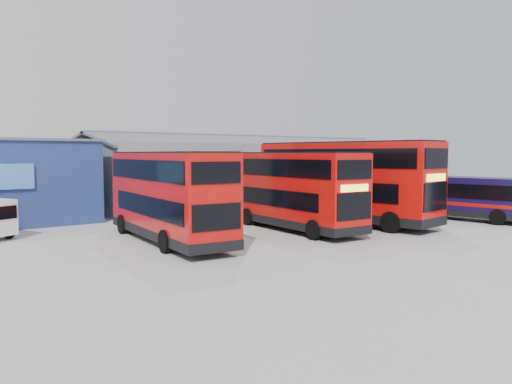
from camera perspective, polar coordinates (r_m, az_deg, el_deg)
name	(u,v)px	position (r m, az deg, el deg)	size (l,w,h in m)	color
ground_plane	(369,240)	(25.22, 12.82, -5.40)	(120.00, 120.00, 0.00)	#ABABA5
maintenance_shed	(252,172)	(44.97, -0.43, 2.33)	(30.50, 12.00, 5.89)	gray
double_decker_left	(168,197)	(24.32, -10.03, -0.58)	(3.52, 10.46, 4.34)	red
double_decker_centre	(290,191)	(28.01, 3.89, 0.12)	(3.29, 10.41, 4.33)	red
double_decker_right	(344,183)	(30.81, 10.07, 1.04)	(4.07, 11.95, 4.96)	red
single_decker_blue	(459,198)	(34.85, 22.15, -0.66)	(3.56, 10.32, 2.74)	#0E0C36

